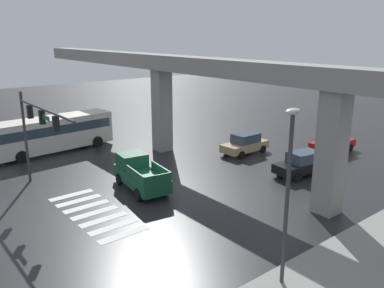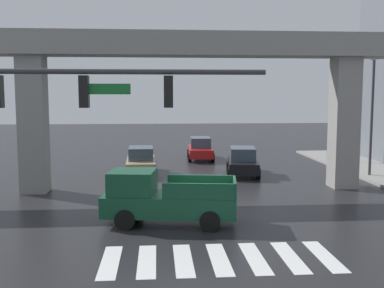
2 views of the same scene
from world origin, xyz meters
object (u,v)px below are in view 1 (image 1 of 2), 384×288
object	(u,v)px
city_bus	(50,133)
sedan_tan	(245,144)
pickup_truck	(139,174)
sedan_black	(303,163)
sedan_red	(333,142)
traffic_signal_mast	(36,123)
street_lamp_near_corner	(288,179)

from	to	relation	value
city_bus	sedan_tan	bearing A→B (deg)	49.90
pickup_truck	sedan_black	world-z (taller)	pickup_truck
sedan_red	traffic_signal_mast	bearing A→B (deg)	-105.71
traffic_signal_mast	street_lamp_near_corner	size ratio (longest dim) A/B	1.20
sedan_tan	street_lamp_near_corner	bearing A→B (deg)	-41.49
city_bus	street_lamp_near_corner	distance (m)	24.70
pickup_truck	traffic_signal_mast	bearing A→B (deg)	-121.61
city_bus	pickup_truck	bearing A→B (deg)	7.31
sedan_black	sedan_tan	xyz separation A→B (m)	(-6.34, 0.67, 0.00)
pickup_truck	sedan_tan	world-z (taller)	pickup_truck
sedan_black	sedan_tan	bearing A→B (deg)	173.93
sedan_red	sedan_tan	bearing A→B (deg)	-124.84
sedan_red	sedan_black	size ratio (longest dim) A/B	0.97
sedan_red	street_lamp_near_corner	bearing A→B (deg)	-62.79
pickup_truck	sedan_tan	bearing A→B (deg)	96.12
city_bus	sedan_black	size ratio (longest dim) A/B	2.44
traffic_signal_mast	city_bus	bearing A→B (deg)	156.98
traffic_signal_mast	street_lamp_near_corner	world-z (taller)	street_lamp_near_corner
sedan_red	sedan_black	xyz separation A→B (m)	(1.99, -6.92, 0.00)
city_bus	traffic_signal_mast	xyz separation A→B (m)	(8.66, -3.68, 2.83)
sedan_tan	sedan_red	bearing A→B (deg)	55.16
sedan_black	sedan_tan	world-z (taller)	same
sedan_red	sedan_black	world-z (taller)	same
sedan_red	city_bus	bearing A→B (deg)	-128.44
sedan_red	sedan_tan	world-z (taller)	same
sedan_black	street_lamp_near_corner	world-z (taller)	street_lamp_near_corner
traffic_signal_mast	sedan_tan	bearing A→B (deg)	83.01
traffic_signal_mast	sedan_black	bearing A→B (deg)	61.96
city_bus	sedan_black	distance (m)	20.83
sedan_red	pickup_truck	bearing A→B (deg)	-100.28
street_lamp_near_corner	traffic_signal_mast	bearing A→B (deg)	-165.60
sedan_tan	street_lamp_near_corner	xyz separation A→B (m)	(13.87, -12.27, 3.70)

